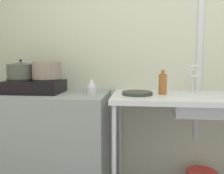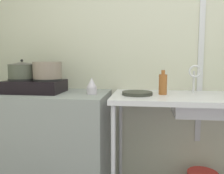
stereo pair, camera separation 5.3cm
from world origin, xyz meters
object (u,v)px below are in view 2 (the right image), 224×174
Objects in this scene: sink_basin at (198,106)px; bottle_by_sink at (163,84)px; pot_on_left_burner at (22,70)px; faucet at (195,74)px; pot_on_right_burner at (47,70)px; frying_pan at (137,93)px; percolator at (92,86)px; stove at (35,86)px.

bottle_by_sink reaches higher than sink_basin.
faucet is (1.53, 0.14, -0.03)m from pot_on_left_burner.
bottle_by_sink is (1.01, 0.03, -0.11)m from pot_on_right_burner.
pot_on_left_burner is 1.18× the size of bottle_by_sink.
pot_on_right_burner is at bearing -178.54° from bottle_by_sink.
sink_basin is at bearing -6.97° from bottle_by_sink.
bottle_by_sink reaches higher than frying_pan.
percolator is 0.90m from faucet.
stove is 1.42m from sink_basin.
percolator is 0.35× the size of sink_basin.
frying_pan reaches higher than sink_basin.
pot_on_left_burner is 0.97× the size of pot_on_right_burner.
stove is 0.92m from frying_pan.
stove is at bearing -174.20° from faucet.
frying_pan is 1.23× the size of bottle_by_sink.
pot_on_left_burner is 1.05m from frying_pan.
sink_basin is 1.94× the size of bottle_by_sink.
pot_on_left_burner reaches higher than bottle_by_sink.
faucet reaches higher than sink_basin.
percolator is at bearing 179.73° from frying_pan.
bottle_by_sink is (1.25, 0.03, -0.11)m from pot_on_left_burner.
stove is at bearing 180.00° from pot_on_right_burner.
pot_on_left_burner is 1.25m from bottle_by_sink.
frying_pan is (1.03, -0.03, -0.19)m from pot_on_left_burner.
pot_on_right_burner is 0.82m from frying_pan.
pot_on_left_burner is at bearing -178.82° from bottle_by_sink.
pot_on_left_burner is 0.24m from pot_on_right_burner.
stove is at bearing -178.69° from bottle_by_sink.
frying_pan is 0.23m from bottle_by_sink.
pot_on_right_burner is 0.99× the size of frying_pan.
bottle_by_sink is (0.21, 0.05, 0.08)m from frying_pan.
bottle_by_sink is at bearing 1.31° from stove.
stove reaches higher than frying_pan.
pot_on_left_burner is at bearing 177.60° from percolator.
stove is 1.94× the size of frying_pan.
sink_basin is (1.42, -0.01, -0.14)m from stove.
bottle_by_sink is at bearing 1.18° from pot_on_left_burner.
faucet is (1.41, 0.14, 0.11)m from stove.
sink_basin is 0.51m from frying_pan.
pot_on_right_burner reaches higher than frying_pan.
pot_on_right_burner is 1.02m from bottle_by_sink.
frying_pan is at bearing -2.07° from pot_on_right_burner.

